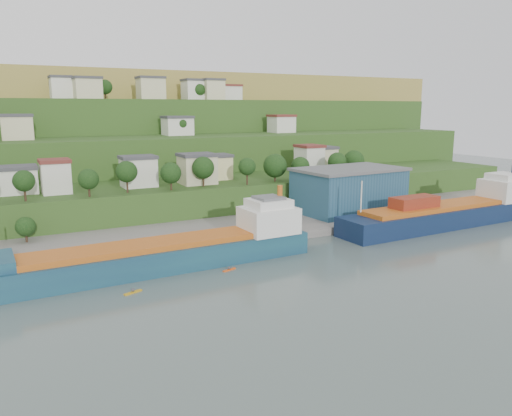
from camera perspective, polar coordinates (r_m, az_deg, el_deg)
ground at (r=98.93m, az=-2.82°, el=-7.40°), size 500.00×500.00×0.00m
quay at (r=131.53m, az=-0.01°, el=-2.62°), size 220.00×26.00×4.00m
hillside at (r=258.85m, az=-18.68°, el=3.73°), size 360.00×210.71×96.00m
cargo_ship_near at (r=102.37m, az=-10.10°, el=-5.33°), size 66.33×12.59×16.97m
cargo_ship_far at (r=147.59m, az=21.30°, el=-0.73°), size 66.79×13.00×18.06m
warehouse at (r=148.07m, az=10.57°, el=2.09°), size 32.23×21.08×12.80m
kayak_orange at (r=100.29m, az=-3.08°, el=-7.00°), size 3.12×1.46×0.78m
kayak_yellow at (r=91.00m, az=-13.89°, el=-9.27°), size 3.45×1.74×0.86m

